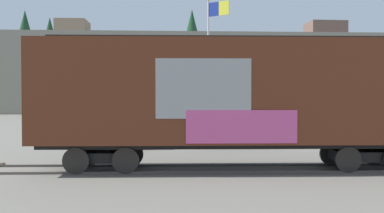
{
  "coord_description": "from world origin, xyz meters",
  "views": [
    {
      "loc": [
        -2.86,
        -13.64,
        2.6
      ],
      "look_at": [
        -2.2,
        1.77,
        2.27
      ],
      "focal_mm": 35.16,
      "sensor_mm": 36.0,
      "label": 1
    }
  ],
  "objects_px": {
    "freight_car": "(235,94)",
    "flagpole": "(212,47)",
    "parked_car_blue": "(231,131)",
    "parked_car_green": "(118,132)"
  },
  "relations": [
    {
      "from": "freight_car",
      "to": "parked_car_green",
      "type": "height_order",
      "value": "freight_car"
    },
    {
      "from": "freight_car",
      "to": "parked_car_blue",
      "type": "relative_size",
      "value": 3.2
    },
    {
      "from": "parked_car_blue",
      "to": "flagpole",
      "type": "bearing_deg",
      "value": 96.24
    },
    {
      "from": "freight_car",
      "to": "parked_car_blue",
      "type": "distance_m",
      "value": 7.21
    },
    {
      "from": "flagpole",
      "to": "parked_car_blue",
      "type": "xyz_separation_m",
      "value": [
        0.55,
        -5.02,
        -5.28
      ]
    },
    {
      "from": "parked_car_green",
      "to": "freight_car",
      "type": "bearing_deg",
      "value": -51.4
    },
    {
      "from": "freight_car",
      "to": "flagpole",
      "type": "height_order",
      "value": "flagpole"
    },
    {
      "from": "parked_car_green",
      "to": "parked_car_blue",
      "type": "height_order",
      "value": "parked_car_blue"
    },
    {
      "from": "flagpole",
      "to": "parked_car_green",
      "type": "distance_m",
      "value": 9.35
    },
    {
      "from": "flagpole",
      "to": "parked_car_green",
      "type": "xyz_separation_m",
      "value": [
        -5.6,
        -5.31,
        -5.28
      ]
    }
  ]
}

